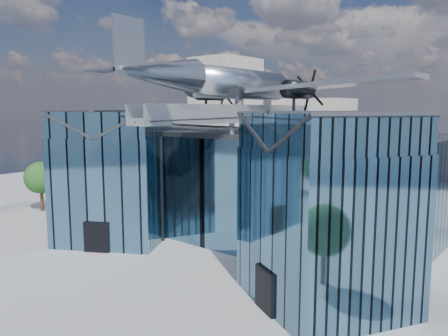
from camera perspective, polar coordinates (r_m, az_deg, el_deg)
The scene contains 4 objects.
ground_plane at distance 35.56m, azimuth -2.09°, elevation -11.91°, with size 120.00×120.00×0.00m, color gray.
museum at distance 38.58m, azimuth 3.60°, elevation -1.86°, with size 32.88×24.50×17.60m.
bg_towers at distance 78.38m, azimuth 24.15°, elevation 5.61°, with size 77.00×24.50×26.00m.
tree_side_w at distance 55.37m, azimuth -22.82°, elevation -1.18°, with size 4.95×4.95×5.87m.
Camera 1 is at (22.24, -25.06, 11.93)m, focal length 35.00 mm.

